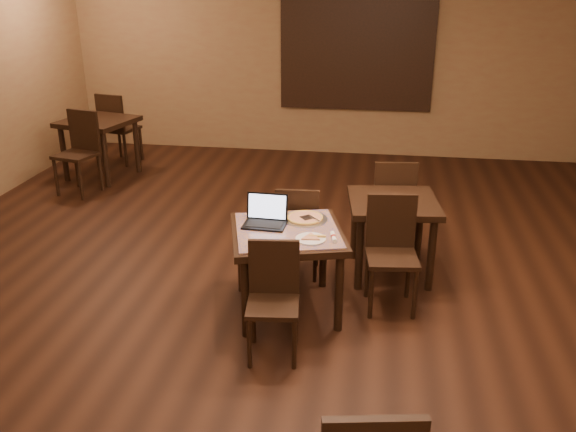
% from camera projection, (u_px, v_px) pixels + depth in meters
% --- Properties ---
extents(ground, '(10.00, 10.00, 0.00)m').
position_uv_depth(ground, '(266.00, 306.00, 5.43)').
color(ground, black).
rests_on(ground, ground).
extents(wall_back, '(8.00, 0.02, 3.00)m').
position_uv_depth(wall_back, '(324.00, 58.00, 9.44)').
color(wall_back, olive).
rests_on(wall_back, ground).
extents(mural, '(2.34, 0.05, 1.64)m').
position_uv_depth(mural, '(357.00, 56.00, 9.31)').
color(mural, '#245F86').
rests_on(mural, wall_back).
extents(tiled_table, '(1.13, 1.13, 0.76)m').
position_uv_depth(tiled_table, '(287.00, 241.00, 5.13)').
color(tiled_table, black).
rests_on(tiled_table, ground).
extents(chair_main_near, '(0.43, 0.43, 0.90)m').
position_uv_depth(chair_main_near, '(273.00, 292.00, 4.62)').
color(chair_main_near, black).
rests_on(chair_main_near, ground).
extents(chair_main_far, '(0.43, 0.43, 0.93)m').
position_uv_depth(chair_main_far, '(298.00, 227.00, 5.75)').
color(chair_main_far, black).
rests_on(chair_main_far, ground).
extents(laptop, '(0.37, 0.29, 0.24)m').
position_uv_depth(laptop, '(266.00, 216.00, 5.20)').
color(laptop, black).
rests_on(laptop, tiled_table).
extents(plate, '(0.25, 0.25, 0.01)m').
position_uv_depth(plate, '(311.00, 239.00, 4.90)').
color(plate, white).
rests_on(plate, tiled_table).
extents(pizza_slice, '(0.19, 0.19, 0.02)m').
position_uv_depth(pizza_slice, '(311.00, 237.00, 4.89)').
color(pizza_slice, beige).
rests_on(pizza_slice, plate).
extents(pizza_pan, '(0.39, 0.39, 0.01)m').
position_uv_depth(pizza_pan, '(305.00, 219.00, 5.30)').
color(pizza_pan, silver).
rests_on(pizza_pan, tiled_table).
extents(pizza_whole, '(0.32, 0.32, 0.02)m').
position_uv_depth(pizza_whole, '(305.00, 218.00, 5.29)').
color(pizza_whole, beige).
rests_on(pizza_whole, pizza_pan).
extents(spatula, '(0.23, 0.25, 0.01)m').
position_uv_depth(spatula, '(307.00, 218.00, 5.27)').
color(spatula, silver).
rests_on(spatula, pizza_whole).
extents(napkin_roll, '(0.07, 0.17, 0.04)m').
position_uv_depth(napkin_roll, '(334.00, 237.00, 4.90)').
color(napkin_roll, white).
rests_on(napkin_roll, tiled_table).
extents(other_table_a, '(0.91, 0.91, 0.77)m').
position_uv_depth(other_table_a, '(393.00, 213.00, 5.78)').
color(other_table_a, black).
rests_on(other_table_a, ground).
extents(other_table_a_chair_near, '(0.48, 0.48, 1.00)m').
position_uv_depth(other_table_a_chair_near, '(391.00, 245.00, 5.28)').
color(other_table_a_chair_near, black).
rests_on(other_table_a_chair_near, ground).
extents(other_table_a_chair_far, '(0.48, 0.48, 1.00)m').
position_uv_depth(other_table_a_chair_far, '(393.00, 199.00, 6.34)').
color(other_table_a_chair_far, black).
rests_on(other_table_a_chair_far, ground).
extents(other_table_b, '(1.08, 1.08, 0.83)m').
position_uv_depth(other_table_b, '(99.00, 129.00, 8.57)').
color(other_table_b, black).
rests_on(other_table_b, ground).
extents(other_table_b_chair_near, '(0.56, 0.56, 1.08)m').
position_uv_depth(other_table_b_chair_near, '(80.00, 147.00, 8.02)').
color(other_table_b_chair_near, black).
rests_on(other_table_b_chair_near, ground).
extents(other_table_b_chair_far, '(0.56, 0.56, 1.08)m').
position_uv_depth(other_table_b_chair_far, '(116.00, 124.00, 9.18)').
color(other_table_b_chair_far, black).
rests_on(other_table_b_chair_far, ground).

